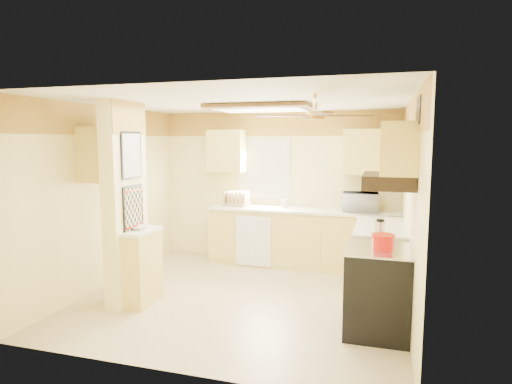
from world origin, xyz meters
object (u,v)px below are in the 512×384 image
(stove, at_px, (377,290))
(kettle, at_px, (380,228))
(dutch_oven, at_px, (383,242))
(microwave, at_px, (361,202))
(bowl, at_px, (139,228))

(stove, xyz_separation_m, kettle, (0.01, 0.46, 0.57))
(dutch_oven, bearing_deg, stove, 134.46)
(microwave, distance_m, kettle, 1.71)
(bowl, bearing_deg, kettle, 9.10)
(stove, bearing_deg, dutch_oven, -45.54)
(stove, height_order, kettle, kettle)
(bowl, xyz_separation_m, dutch_oven, (2.88, -0.04, 0.03))
(kettle, bearing_deg, stove, -91.13)
(microwave, xyz_separation_m, dutch_oven, (0.33, -2.18, -0.09))
(bowl, bearing_deg, stove, -0.01)
(dutch_oven, height_order, kettle, kettle)
(stove, relative_size, kettle, 4.61)
(bowl, xyz_separation_m, kettle, (2.85, 0.46, 0.07))
(stove, xyz_separation_m, bowl, (-2.84, 0.00, 0.50))
(kettle, bearing_deg, dutch_oven, -86.30)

